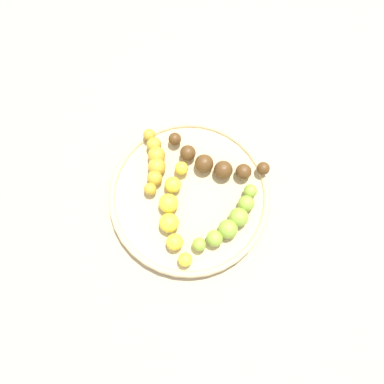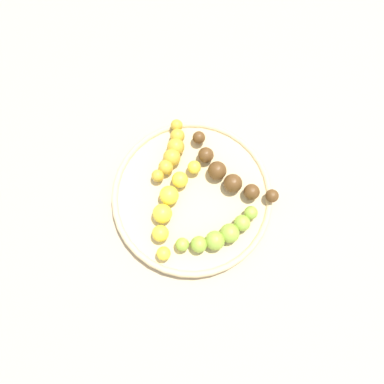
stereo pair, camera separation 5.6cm
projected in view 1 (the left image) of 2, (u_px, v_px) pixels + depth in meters
name	position (u px, v px, depth m)	size (l,w,h in m)	color
ground_plane	(192.00, 198.00, 0.60)	(2.40, 2.40, 0.00)	tan
fruit_bowl	(192.00, 196.00, 0.58)	(0.26, 0.26, 0.02)	#D1B784
banana_overripe	(218.00, 163.00, 0.58)	(0.08, 0.16, 0.03)	#593819
banana_spotted	(158.00, 161.00, 0.58)	(0.11, 0.04, 0.03)	gold
banana_yellow	(176.00, 213.00, 0.55)	(0.16, 0.05, 0.03)	yellow
banana_green	(234.00, 221.00, 0.55)	(0.11, 0.10, 0.03)	#8CAD38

